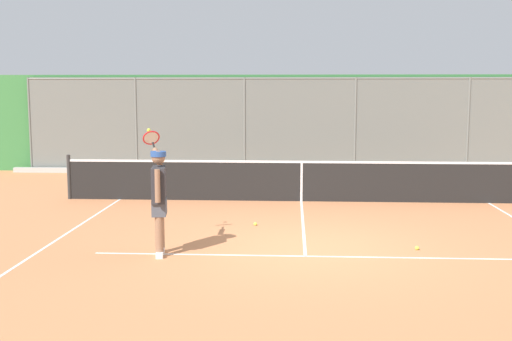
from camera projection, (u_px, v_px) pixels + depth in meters
The scene contains 7 objects.
ground_plane at pixel (305, 248), 10.56m from camera, with size 60.00×60.00×0.00m, color #C67A4C.
court_line_markings at pixel (306, 263), 9.67m from camera, with size 8.75×9.02×0.01m.
fence_backdrop at pixel (300, 124), 20.22m from camera, with size 20.10×1.37×3.07m.
tennis_net at pixel (302, 181), 14.89m from camera, with size 11.24×0.09×1.07m.
tennis_player at pixel (159, 194), 10.03m from camera, with size 0.60×1.35×1.97m.
tennis_ball_mid_court at pixel (417, 248), 10.44m from camera, with size 0.07×0.07×0.07m, color #D6E042.
tennis_ball_near_net at pixel (255, 224), 12.30m from camera, with size 0.07×0.07×0.07m, color #D6E042.
Camera 1 is at (0.22, 10.34, 2.65)m, focal length 44.45 mm.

